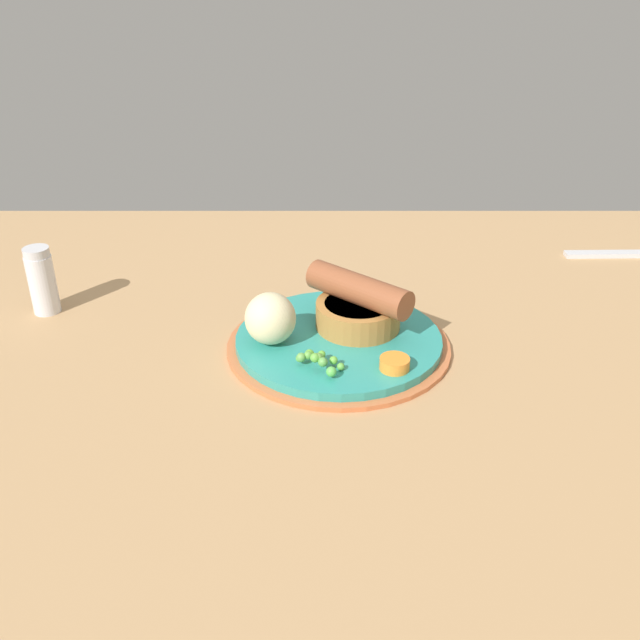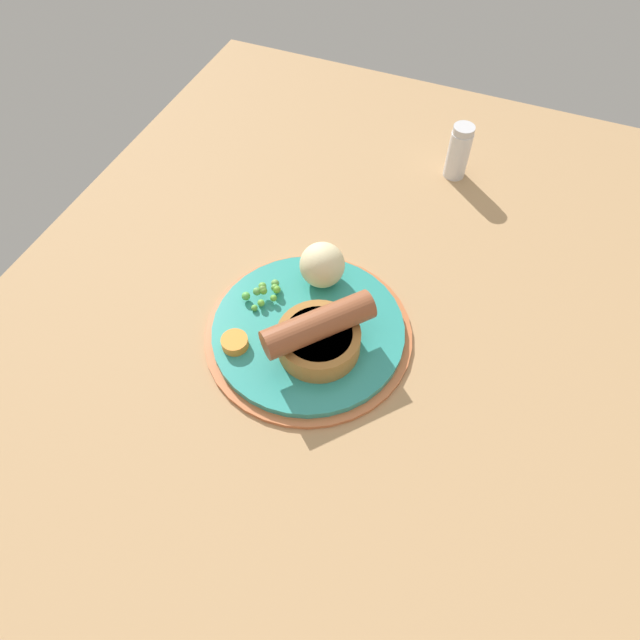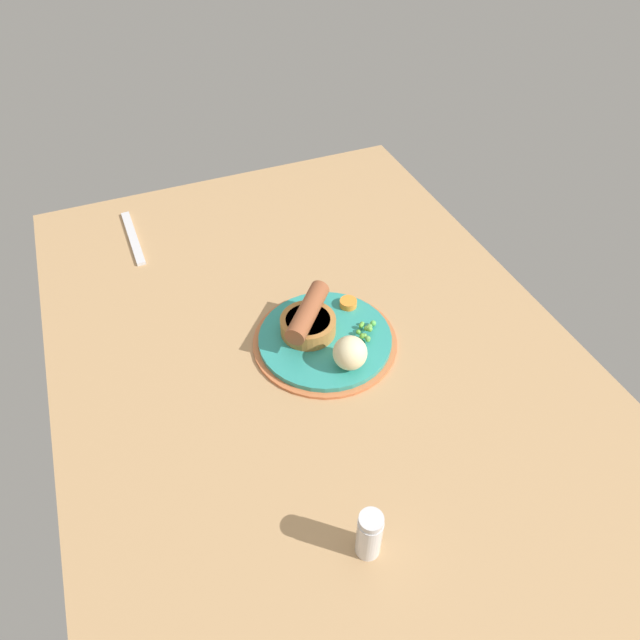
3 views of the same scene
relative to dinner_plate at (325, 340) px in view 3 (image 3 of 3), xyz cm
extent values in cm
cube|color=tan|center=(0.75, 2.08, -2.07)|extent=(110.00, 80.00, 3.00)
cylinder|color=#CC6B3D|center=(0.00, 0.00, -0.32)|extent=(23.16, 23.16, 0.50)
cylinder|color=teal|center=(0.00, 0.00, 0.13)|extent=(21.31, 21.31, 1.40)
cylinder|color=#AD7538|center=(2.06, 1.77, 2.22)|extent=(8.89, 8.89, 2.77)
cylinder|color=#472614|center=(2.06, 1.77, 3.46)|extent=(7.11, 7.11, 0.30)
cylinder|color=brown|center=(2.06, 1.77, 5.18)|extent=(11.03, 10.19, 3.15)
sphere|color=#66B03D|center=(-3.88, -5.65, 1.58)|extent=(0.75, 0.75, 0.75)
sphere|color=#58A14A|center=(-1.67, -6.99, 1.98)|extent=(0.93, 0.93, 0.93)
sphere|color=#63A349|center=(-3.74, -5.71, 1.72)|extent=(0.92, 0.92, 0.92)
sphere|color=#5EAB3E|center=(-2.42, -6.64, 2.24)|extent=(0.92, 0.92, 0.92)
sphere|color=#59A238|center=(-1.96, -6.30, 2.08)|extent=(0.87, 0.87, 0.87)
sphere|color=#65B33D|center=(-0.64, -6.01, 1.58)|extent=(0.81, 0.81, 0.81)
sphere|color=#60AF3A|center=(-1.77, -4.99, 1.61)|extent=(0.78, 0.78, 0.78)
sphere|color=#5EA442|center=(-3.07, -5.44, 1.79)|extent=(0.86, 0.86, 0.86)
sphere|color=#66A346|center=(-2.13, -6.48, 2.17)|extent=(0.90, 0.90, 0.90)
sphere|color=#65B74A|center=(-2.40, -6.55, 2.17)|extent=(0.72, 0.72, 0.72)
sphere|color=#62B035|center=(-2.95, -5.13, 1.74)|extent=(0.92, 0.92, 0.92)
sphere|color=#56B94C|center=(-0.88, -8.02, 1.57)|extent=(0.99, 0.99, 0.99)
sphere|color=#5BAD42|center=(0.04, -6.55, 1.20)|extent=(0.74, 0.74, 0.74)
ellipsoid|color=beige|center=(-6.91, -1.15, 3.50)|extent=(5.21, 5.24, 5.34)
cylinder|color=orange|center=(5.16, -6.35, 1.42)|extent=(3.99, 3.99, 1.18)
cube|color=silver|center=(39.89, 24.19, -0.27)|extent=(18.03, 1.97, 0.60)
cylinder|color=silver|center=(-33.05, 8.21, 2.83)|extent=(3.00, 3.00, 6.79)
cylinder|color=silver|center=(-33.05, 8.21, 6.72)|extent=(2.85, 2.85, 1.00)
camera|label=1|loc=(-1.93, -63.94, 37.14)|focal=40.00mm
camera|label=2|loc=(33.28, 14.98, 51.94)|focal=32.00mm
camera|label=3|loc=(-57.89, 24.38, 66.45)|focal=32.00mm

